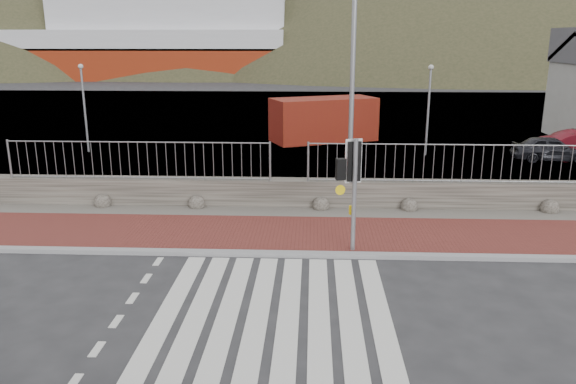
{
  "coord_description": "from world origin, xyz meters",
  "views": [
    {
      "loc": [
        0.74,
        -10.08,
        5.27
      ],
      "look_at": [
        0.15,
        3.0,
        1.67
      ],
      "focal_mm": 35.0,
      "sensor_mm": 36.0,
      "label": 1
    }
  ],
  "objects_px": {
    "ferry": "(127,37)",
    "car_a": "(551,149)",
    "streetlight": "(358,45)",
    "shipping_container": "(324,119)",
    "traffic_signal_far": "(353,172)"
  },
  "relations": [
    {
      "from": "streetlight",
      "to": "car_a",
      "type": "height_order",
      "value": "streetlight"
    },
    {
      "from": "traffic_signal_far",
      "to": "streetlight",
      "type": "height_order",
      "value": "streetlight"
    },
    {
      "from": "traffic_signal_far",
      "to": "streetlight",
      "type": "relative_size",
      "value": 0.33
    },
    {
      "from": "ferry",
      "to": "car_a",
      "type": "xyz_separation_m",
      "value": [
        35.89,
        -53.12,
        -4.81
      ]
    },
    {
      "from": "traffic_signal_far",
      "to": "shipping_container",
      "type": "height_order",
      "value": "traffic_signal_far"
    },
    {
      "from": "traffic_signal_far",
      "to": "shipping_container",
      "type": "xyz_separation_m",
      "value": [
        -0.45,
        16.16,
        -0.99
      ]
    },
    {
      "from": "ferry",
      "to": "traffic_signal_far",
      "type": "relative_size",
      "value": 17.09
    },
    {
      "from": "ferry",
      "to": "car_a",
      "type": "bearing_deg",
      "value": -55.95
    },
    {
      "from": "ferry",
      "to": "shipping_container",
      "type": "bearing_deg",
      "value": -61.82
    },
    {
      "from": "streetlight",
      "to": "shipping_container",
      "type": "height_order",
      "value": "streetlight"
    },
    {
      "from": "streetlight",
      "to": "shipping_container",
      "type": "xyz_separation_m",
      "value": [
        -0.82,
        11.43,
        -3.94
      ]
    },
    {
      "from": "ferry",
      "to": "streetlight",
      "type": "relative_size",
      "value": 5.56
    },
    {
      "from": "ferry",
      "to": "traffic_signal_far",
      "type": "bearing_deg",
      "value": -67.77
    },
    {
      "from": "traffic_signal_far",
      "to": "shipping_container",
      "type": "relative_size",
      "value": 0.54
    },
    {
      "from": "streetlight",
      "to": "shipping_container",
      "type": "relative_size",
      "value": 1.67
    }
  ]
}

